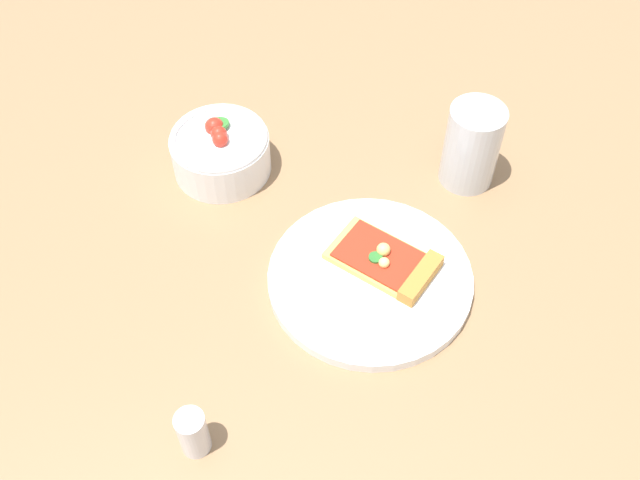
{
  "coord_description": "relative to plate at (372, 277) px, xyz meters",
  "views": [
    {
      "loc": [
        -0.33,
        0.39,
        0.71
      ],
      "look_at": [
        0.06,
        0.02,
        0.03
      ],
      "focal_mm": 40.99,
      "sensor_mm": 36.0,
      "label": 1
    }
  ],
  "objects": [
    {
      "name": "ground_plane",
      "position": [
        0.01,
        0.0,
        -0.01
      ],
      "size": [
        2.4,
        2.4,
        0.0
      ],
      "primitive_type": "plane",
      "color": "#93704C",
      "rests_on": "ground"
    },
    {
      "name": "plate",
      "position": [
        0.0,
        0.0,
        0.0
      ],
      "size": [
        0.24,
        0.24,
        0.01
      ],
      "primitive_type": "cylinder",
      "color": "white",
      "rests_on": "ground_plane"
    },
    {
      "name": "pizza_slice_main",
      "position": [
        -0.01,
        -0.02,
        0.01
      ],
      "size": [
        0.14,
        0.1,
        0.02
      ],
      "color": "#E5B256",
      "rests_on": "plate"
    },
    {
      "name": "salad_bowl",
      "position": [
        0.27,
        0.01,
        0.02
      ],
      "size": [
        0.13,
        0.13,
        0.07
      ],
      "color": "white",
      "rests_on": "ground_plane"
    },
    {
      "name": "soda_glass",
      "position": [
        0.03,
        -0.21,
        0.05
      ],
      "size": [
        0.07,
        0.07,
        0.11
      ],
      "color": "silver",
      "rests_on": "ground_plane"
    },
    {
      "name": "pepper_shaker",
      "position": [
        -0.02,
        0.28,
        0.03
      ],
      "size": [
        0.03,
        0.03,
        0.07
      ],
      "color": "silver",
      "rests_on": "ground_plane"
    }
  ]
}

